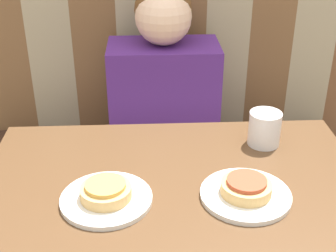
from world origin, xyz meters
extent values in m
cube|color=#382319|center=(0.00, 0.63, 0.24)|extent=(1.37, 0.54, 0.47)
cube|color=brown|center=(-0.60, 0.86, 0.86)|extent=(0.17, 0.08, 0.79)
cube|color=tan|center=(-0.43, 0.86, 0.86)|extent=(0.17, 0.08, 0.79)
cube|color=brown|center=(-0.26, 0.86, 0.86)|extent=(0.17, 0.08, 0.79)
cube|color=tan|center=(-0.09, 0.86, 0.86)|extent=(0.17, 0.08, 0.79)
cube|color=brown|center=(0.09, 0.86, 0.86)|extent=(0.17, 0.08, 0.79)
cube|color=tan|center=(0.26, 0.86, 0.86)|extent=(0.17, 0.08, 0.79)
cube|color=brown|center=(0.43, 0.86, 0.86)|extent=(0.17, 0.08, 0.79)
cube|color=tan|center=(0.60, 0.86, 0.86)|extent=(0.17, 0.08, 0.79)
cube|color=brown|center=(0.00, 0.00, 0.74)|extent=(0.93, 0.60, 0.03)
cube|color=#4C237A|center=(0.00, 0.63, 0.68)|extent=(0.39, 0.22, 0.42)
sphere|color=beige|center=(0.00, 0.63, 0.99)|extent=(0.19, 0.19, 0.19)
sphere|color=brown|center=(0.00, 0.65, 1.01)|extent=(0.20, 0.20, 0.20)
cylinder|color=white|center=(-0.16, -0.07, 0.76)|extent=(0.21, 0.21, 0.01)
cylinder|color=white|center=(0.16, -0.07, 0.76)|extent=(0.21, 0.21, 0.01)
cylinder|color=tan|center=(-0.16, -0.07, 0.78)|extent=(0.12, 0.12, 0.03)
cylinder|color=gold|center=(-0.16, -0.07, 0.80)|extent=(0.09, 0.09, 0.01)
cylinder|color=tan|center=(0.16, -0.07, 0.78)|extent=(0.12, 0.12, 0.03)
cylinder|color=#AD472D|center=(0.16, -0.07, 0.80)|extent=(0.09, 0.09, 0.01)
cylinder|color=silver|center=(0.25, 0.17, 0.80)|extent=(0.09, 0.09, 0.09)
camera|label=1|loc=(-0.06, -0.92, 1.40)|focal=50.00mm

